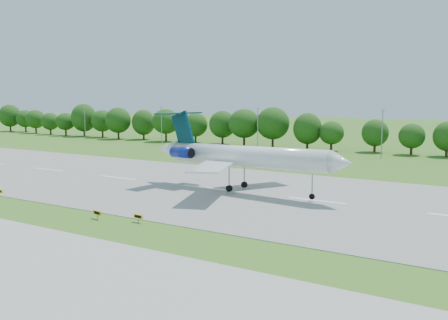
% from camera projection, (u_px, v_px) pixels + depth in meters
% --- Properties ---
extents(ground, '(600.00, 600.00, 0.00)m').
position_uv_depth(ground, '(97.00, 219.00, 63.63)').
color(ground, '#35631A').
rests_on(ground, ground).
extents(runway, '(400.00, 45.00, 0.08)m').
position_uv_depth(runway, '(205.00, 188.00, 84.75)').
color(runway, gray).
rests_on(runway, ground).
extents(tree_line, '(288.40, 8.40, 10.40)m').
position_uv_depth(tree_line, '(337.00, 129.00, 140.57)').
color(tree_line, '#382314').
rests_on(tree_line, ground).
extents(light_poles, '(175.90, 0.25, 12.19)m').
position_uv_depth(light_poles, '(316.00, 131.00, 133.40)').
color(light_poles, gray).
rests_on(light_poles, ground).
extents(airliner, '(37.19, 27.02, 12.73)m').
position_uv_depth(airliner, '(237.00, 155.00, 80.92)').
color(airliner, white).
rests_on(airliner, ground).
extents(taxi_sign_centre, '(1.56, 0.41, 1.09)m').
position_uv_depth(taxi_sign_centre, '(97.00, 213.00, 63.48)').
color(taxi_sign_centre, gray).
rests_on(taxi_sign_centre, ground).
extents(taxi_sign_right, '(1.46, 0.27, 1.02)m').
position_uv_depth(taxi_sign_right, '(138.00, 217.00, 61.76)').
color(taxi_sign_right, gray).
rests_on(taxi_sign_right, ground).
extents(service_vehicle_a, '(3.99, 2.21, 1.25)m').
position_uv_depth(service_vehicle_a, '(207.00, 146.00, 149.51)').
color(service_vehicle_a, white).
rests_on(service_vehicle_a, ground).
extents(service_vehicle_b, '(3.55, 1.56, 1.19)m').
position_uv_depth(service_vehicle_b, '(182.00, 143.00, 157.77)').
color(service_vehicle_b, white).
rests_on(service_vehicle_b, ground).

